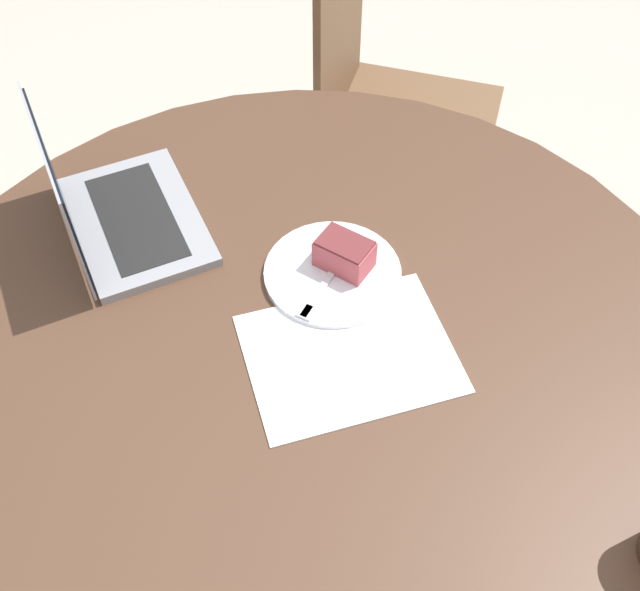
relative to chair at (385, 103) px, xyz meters
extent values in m
plane|color=#B7AD9E|center=(0.05, 0.93, -0.50)|extent=(12.00, 12.00, 0.00)
cylinder|color=#4C3323|center=(0.05, 0.93, -0.49)|extent=(0.50, 0.50, 0.02)
cylinder|color=#4C3323|center=(0.05, 0.93, -0.15)|extent=(0.14, 0.14, 0.66)
cylinder|color=#4C3323|center=(0.05, 0.93, 0.19)|extent=(1.36, 1.36, 0.03)
cube|color=brown|center=(-0.08, 0.01, -0.05)|extent=(0.47, 0.47, 0.02)
cube|color=brown|center=(0.12, -0.02, 0.22)|extent=(0.07, 0.39, 0.52)
cube|color=brown|center=(-0.29, -0.15, -0.28)|extent=(0.04, 0.04, 0.45)
cube|color=brown|center=(-0.24, 0.23, -0.28)|extent=(0.04, 0.04, 0.45)
cube|color=brown|center=(0.09, -0.21, -0.28)|extent=(0.04, 0.04, 0.45)
cube|color=brown|center=(0.14, 0.17, -0.28)|extent=(0.04, 0.04, 0.45)
cube|color=white|center=(-0.02, 0.93, 0.21)|extent=(0.40, 0.36, 0.00)
cylinder|color=silver|center=(0.03, 0.77, 0.22)|extent=(0.24, 0.24, 0.01)
cube|color=#B74C51|center=(0.01, 0.76, 0.25)|extent=(0.11, 0.09, 0.05)
cube|color=maroon|center=(0.01, 0.76, 0.28)|extent=(0.10, 0.09, 0.00)
cube|color=silver|center=(0.04, 0.80, 0.22)|extent=(0.07, 0.16, 0.00)
cube|color=silver|center=(0.06, 0.87, 0.22)|extent=(0.03, 0.03, 0.00)
cube|color=gray|center=(0.40, 0.70, 0.22)|extent=(0.35, 0.38, 0.02)
cube|color=black|center=(0.40, 0.70, 0.23)|extent=(0.25, 0.29, 0.00)
cube|color=gray|center=(0.49, 0.77, 0.34)|extent=(0.18, 0.27, 0.22)
cube|color=black|center=(0.49, 0.76, 0.34)|extent=(0.17, 0.25, 0.20)
camera|label=1|loc=(-0.07, 1.60, 1.19)|focal=42.00mm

